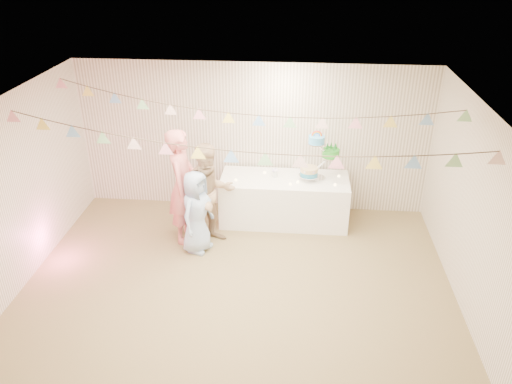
# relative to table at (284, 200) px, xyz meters

# --- Properties ---
(floor) EXTENTS (6.00, 6.00, 0.00)m
(floor) POSITION_rel_table_xyz_m (-0.57, -2.00, -0.40)
(floor) COLOR brown
(floor) RESTS_ON ground
(ceiling) EXTENTS (6.00, 6.00, 0.00)m
(ceiling) POSITION_rel_table_xyz_m (-0.57, -2.00, 2.20)
(ceiling) COLOR white
(ceiling) RESTS_ON ground
(back_wall) EXTENTS (6.00, 6.00, 0.00)m
(back_wall) POSITION_rel_table_xyz_m (-0.57, 0.50, 0.90)
(back_wall) COLOR silver
(back_wall) RESTS_ON ground
(front_wall) EXTENTS (6.00, 6.00, 0.00)m
(front_wall) POSITION_rel_table_xyz_m (-0.57, -4.50, 0.90)
(front_wall) COLOR silver
(front_wall) RESTS_ON ground
(left_wall) EXTENTS (5.00, 5.00, 0.00)m
(left_wall) POSITION_rel_table_xyz_m (-3.57, -2.00, 0.90)
(left_wall) COLOR silver
(left_wall) RESTS_ON ground
(right_wall) EXTENTS (5.00, 5.00, 0.00)m
(right_wall) POSITION_rel_table_xyz_m (2.43, -2.00, 0.90)
(right_wall) COLOR silver
(right_wall) RESTS_ON ground
(table) EXTENTS (2.13, 0.85, 0.80)m
(table) POSITION_rel_table_xyz_m (0.00, 0.00, 0.00)
(table) COLOR white
(table) RESTS_ON floor
(cake_stand) EXTENTS (0.71, 0.41, 0.79)m
(cake_stand) POSITION_rel_table_xyz_m (0.55, 0.05, 0.74)
(cake_stand) COLOR silver
(cake_stand) RESTS_ON table
(cake_bottom) EXTENTS (0.31, 0.31, 0.15)m
(cake_bottom) POSITION_rel_table_xyz_m (0.40, -0.01, 0.44)
(cake_bottom) COLOR teal
(cake_bottom) RESTS_ON cake_stand
(cake_middle) EXTENTS (0.27, 0.27, 0.22)m
(cake_middle) POSITION_rel_table_xyz_m (0.73, 0.14, 0.71)
(cake_middle) COLOR #21921F
(cake_middle) RESTS_ON cake_stand
(cake_top_tier) EXTENTS (0.25, 0.25, 0.19)m
(cake_top_tier) POSITION_rel_table_xyz_m (0.49, 0.02, 0.98)
(cake_top_tier) COLOR #48A4E2
(cake_top_tier) RESTS_ON cake_stand
(platter) EXTENTS (0.36, 0.36, 0.02)m
(platter) POSITION_rel_table_xyz_m (-0.60, -0.05, 0.36)
(platter) COLOR white
(platter) RESTS_ON table
(posy) EXTENTS (0.13, 0.13, 0.15)m
(posy) POSITION_rel_table_xyz_m (-0.16, 0.05, 0.43)
(posy) COLOR white
(posy) RESTS_ON table
(person_adult_a) EXTENTS (0.46, 0.69, 1.87)m
(person_adult_a) POSITION_rel_table_xyz_m (-1.55, -0.69, 0.53)
(person_adult_a) COLOR #D97271
(person_adult_a) RESTS_ON floor
(person_adult_b) EXTENTS (1.03, 0.96, 1.68)m
(person_adult_b) POSITION_rel_table_xyz_m (-1.13, -0.78, 0.44)
(person_adult_b) COLOR tan
(person_adult_b) RESTS_ON floor
(person_child) EXTENTS (0.64, 0.76, 1.33)m
(person_child) POSITION_rel_table_xyz_m (-1.30, -1.01, 0.27)
(person_child) COLOR #9FB9E2
(person_child) RESTS_ON floor
(bunting_back) EXTENTS (5.60, 1.10, 0.40)m
(bunting_back) POSITION_rel_table_xyz_m (-0.57, -0.90, 1.95)
(bunting_back) COLOR pink
(bunting_back) RESTS_ON ceiling
(bunting_front) EXTENTS (5.60, 0.90, 0.36)m
(bunting_front) POSITION_rel_table_xyz_m (-0.57, -2.20, 1.92)
(bunting_front) COLOR #72A5E5
(bunting_front) RESTS_ON ceiling
(tealight_0) EXTENTS (0.04, 0.04, 0.03)m
(tealight_0) POSITION_rel_table_xyz_m (-0.80, -0.15, 0.41)
(tealight_0) COLOR #FFD88C
(tealight_0) RESTS_ON table
(tealight_1) EXTENTS (0.04, 0.04, 0.03)m
(tealight_1) POSITION_rel_table_xyz_m (-0.35, 0.18, 0.41)
(tealight_1) COLOR #FFD88C
(tealight_1) RESTS_ON table
(tealight_2) EXTENTS (0.04, 0.04, 0.03)m
(tealight_2) POSITION_rel_table_xyz_m (0.10, -0.22, 0.41)
(tealight_2) COLOR #FFD88C
(tealight_2) RESTS_ON table
(tealight_3) EXTENTS (0.04, 0.04, 0.03)m
(tealight_3) POSITION_rel_table_xyz_m (0.35, 0.22, 0.41)
(tealight_3) COLOR #FFD88C
(tealight_3) RESTS_ON table
(tealight_4) EXTENTS (0.04, 0.04, 0.03)m
(tealight_4) POSITION_rel_table_xyz_m (0.82, -0.18, 0.41)
(tealight_4) COLOR #FFD88C
(tealight_4) RESTS_ON table
(tealight_5) EXTENTS (0.04, 0.04, 0.03)m
(tealight_5) POSITION_rel_table_xyz_m (0.90, 0.15, 0.41)
(tealight_5) COLOR #FFD88C
(tealight_5) RESTS_ON table
(tealight_6) EXTENTS (0.04, 0.04, 0.03)m
(tealight_6) POSITION_rel_table_xyz_m (0.22, -0.14, 0.41)
(tealight_6) COLOR #FFD88C
(tealight_6) RESTS_ON table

